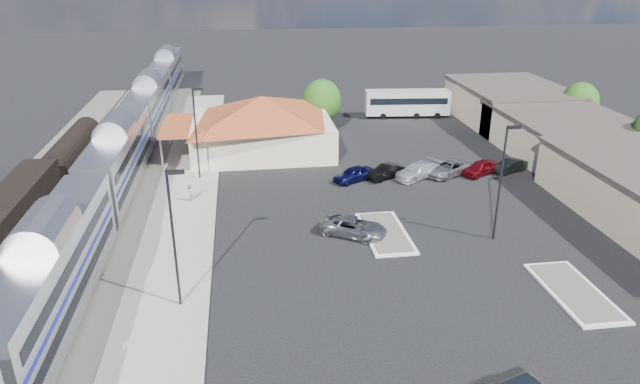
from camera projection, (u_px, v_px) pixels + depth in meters
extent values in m
plane|color=black|center=(339.00, 249.00, 42.23)|extent=(280.00, 280.00, 0.00)
cube|color=#4C4944|center=(71.00, 220.00, 46.83)|extent=(16.00, 100.00, 0.12)
cube|color=gray|center=(181.00, 223.00, 46.14)|extent=(5.50, 92.00, 0.18)
cube|color=silver|center=(52.00, 275.00, 32.91)|extent=(3.00, 20.00, 5.00)
cube|color=black|center=(60.00, 315.00, 33.96)|extent=(2.20, 16.00, 0.60)
cube|color=silver|center=(119.00, 158.00, 52.13)|extent=(3.00, 20.00, 5.00)
cube|color=black|center=(123.00, 185.00, 53.18)|extent=(2.20, 16.00, 0.60)
cube|color=silver|center=(150.00, 104.00, 71.35)|extent=(3.00, 20.00, 5.00)
cube|color=black|center=(152.00, 125.00, 72.40)|extent=(2.20, 16.00, 0.60)
cube|color=silver|center=(168.00, 72.00, 90.57)|extent=(3.00, 20.00, 5.00)
cube|color=black|center=(169.00, 90.00, 91.62)|extent=(2.20, 16.00, 0.60)
cube|color=black|center=(16.00, 211.00, 43.27)|extent=(2.80, 14.00, 3.60)
cube|color=black|center=(21.00, 233.00, 44.00)|extent=(2.20, 12.00, 0.60)
cylinder|color=black|center=(71.00, 148.00, 57.96)|extent=(2.80, 14.00, 2.80)
cube|color=black|center=(74.00, 164.00, 58.64)|extent=(2.20, 12.00, 0.60)
cube|color=beige|center=(262.00, 135.00, 62.93)|extent=(15.00, 12.00, 3.60)
pyramid|color=brown|center=(261.00, 108.00, 61.74)|extent=(15.30, 12.24, 2.60)
cube|color=brown|center=(177.00, 125.00, 61.19)|extent=(3.20, 9.60, 0.25)
cube|color=#C6B28C|center=(566.00, 137.00, 61.53)|extent=(12.00, 18.00, 4.00)
cube|color=#3F3833|center=(570.00, 118.00, 60.71)|extent=(12.40, 18.40, 0.30)
cube|color=#C6B28C|center=(509.00, 104.00, 74.25)|extent=(12.00, 16.00, 4.50)
cube|color=#3F3833|center=(512.00, 86.00, 73.34)|extent=(12.40, 16.40, 0.30)
cube|color=silver|center=(385.00, 233.00, 44.54)|extent=(3.30, 7.50, 0.15)
cube|color=#4C4944|center=(385.00, 232.00, 44.51)|extent=(2.70, 6.90, 0.10)
cube|color=silver|center=(574.00, 292.00, 36.67)|extent=(3.30, 7.50, 0.15)
cube|color=#4C4944|center=(575.00, 291.00, 36.64)|extent=(2.70, 6.90, 0.10)
cylinder|color=black|center=(174.00, 242.00, 33.60)|extent=(0.16, 0.16, 9.00)
cube|color=black|center=(175.00, 172.00, 32.01)|extent=(1.00, 0.25, 0.22)
cylinder|color=black|center=(196.00, 135.00, 53.74)|extent=(0.16, 0.16, 9.00)
cube|color=black|center=(198.00, 89.00, 52.14)|extent=(1.00, 0.25, 0.22)
cylinder|color=black|center=(500.00, 184.00, 42.05)|extent=(0.16, 0.16, 9.00)
cube|color=black|center=(514.00, 127.00, 40.45)|extent=(1.00, 0.25, 0.22)
cylinder|color=#382314|center=(576.00, 122.00, 69.90)|extent=(0.30, 0.30, 2.55)
ellipsoid|color=#1A4213|center=(580.00, 102.00, 68.95)|extent=(4.41, 4.41, 4.87)
cylinder|color=#382314|center=(322.00, 122.00, 69.55)|extent=(0.30, 0.30, 2.73)
ellipsoid|color=#1A4213|center=(322.00, 101.00, 68.53)|extent=(4.71, 4.71, 5.21)
imported|color=gray|center=(353.00, 227.00, 44.08)|extent=(5.67, 4.68, 1.44)
cube|color=white|center=(407.00, 102.00, 76.39)|extent=(11.40, 3.50, 3.18)
cube|color=black|center=(407.00, 99.00, 76.25)|extent=(10.51, 3.45, 0.84)
cylinder|color=black|center=(437.00, 116.00, 76.14)|extent=(0.86, 0.36, 0.84)
cylinder|color=black|center=(433.00, 111.00, 78.16)|extent=(0.86, 0.36, 0.84)
cylinder|color=black|center=(383.00, 116.00, 75.85)|extent=(0.86, 0.36, 0.84)
cylinder|color=black|center=(381.00, 112.00, 77.87)|extent=(0.86, 0.36, 0.84)
imported|color=silver|center=(189.00, 193.00, 49.76)|extent=(0.82, 0.92, 1.58)
imported|color=#0C0E3D|center=(353.00, 174.00, 54.78)|extent=(4.52, 3.45, 1.43)
imported|color=black|center=(385.00, 172.00, 55.49)|extent=(4.21, 3.27, 1.33)
imported|color=silver|center=(418.00, 171.00, 55.59)|extent=(5.52, 4.44, 1.50)
imported|color=gray|center=(448.00, 168.00, 56.29)|extent=(5.59, 4.64, 1.42)
imported|color=maroon|center=(480.00, 168.00, 56.43)|extent=(4.53, 3.55, 1.44)
imported|color=black|center=(509.00, 166.00, 57.14)|extent=(4.18, 2.87, 1.30)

